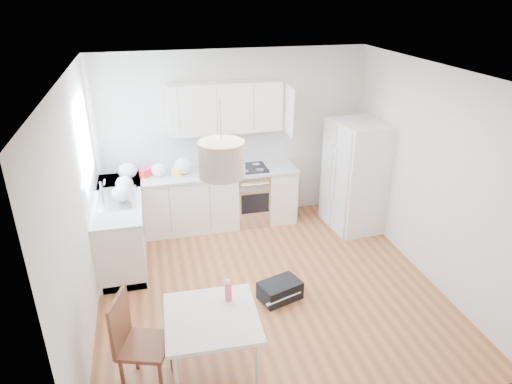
% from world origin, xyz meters
% --- Properties ---
extents(floor, '(4.20, 4.20, 0.00)m').
position_xyz_m(floor, '(0.00, 0.00, 0.00)').
color(floor, brown).
rests_on(floor, ground).
extents(ceiling, '(4.20, 4.20, 0.00)m').
position_xyz_m(ceiling, '(0.00, 0.00, 2.70)').
color(ceiling, white).
rests_on(ceiling, wall_back).
extents(wall_back, '(4.20, 0.00, 4.20)m').
position_xyz_m(wall_back, '(0.00, 2.10, 1.35)').
color(wall_back, beige).
rests_on(wall_back, floor).
extents(wall_left, '(0.00, 4.20, 4.20)m').
position_xyz_m(wall_left, '(-2.10, 0.00, 1.35)').
color(wall_left, beige).
rests_on(wall_left, floor).
extents(wall_right, '(0.00, 4.20, 4.20)m').
position_xyz_m(wall_right, '(2.10, 0.00, 1.35)').
color(wall_right, beige).
rests_on(wall_right, floor).
extents(window_glassblock, '(0.02, 1.00, 1.00)m').
position_xyz_m(window_glassblock, '(-2.09, 1.15, 1.75)').
color(window_glassblock, '#BFE0F9').
rests_on(window_glassblock, wall_left).
extents(cabinets_back, '(3.00, 0.60, 0.88)m').
position_xyz_m(cabinets_back, '(-0.60, 1.80, 0.44)').
color(cabinets_back, silver).
rests_on(cabinets_back, floor).
extents(cabinets_left, '(0.60, 1.80, 0.88)m').
position_xyz_m(cabinets_left, '(-1.80, 1.20, 0.44)').
color(cabinets_left, silver).
rests_on(cabinets_left, floor).
extents(counter_back, '(3.02, 0.64, 0.04)m').
position_xyz_m(counter_back, '(-0.60, 1.80, 0.90)').
color(counter_back, '#AEB1B3').
rests_on(counter_back, cabinets_back).
extents(counter_left, '(0.64, 1.82, 0.04)m').
position_xyz_m(counter_left, '(-1.80, 1.20, 0.90)').
color(counter_left, '#AEB1B3').
rests_on(counter_left, cabinets_left).
extents(backsplash_back, '(3.00, 0.01, 0.58)m').
position_xyz_m(backsplash_back, '(-0.60, 2.09, 1.21)').
color(backsplash_back, white).
rests_on(backsplash_back, wall_back).
extents(backsplash_left, '(0.01, 1.80, 0.58)m').
position_xyz_m(backsplash_left, '(-2.09, 1.20, 1.21)').
color(backsplash_left, white).
rests_on(backsplash_left, wall_left).
extents(upper_cabinets, '(1.70, 0.32, 0.75)m').
position_xyz_m(upper_cabinets, '(-0.15, 1.94, 1.88)').
color(upper_cabinets, silver).
rests_on(upper_cabinets, wall_back).
extents(range_oven, '(0.50, 0.61, 0.88)m').
position_xyz_m(range_oven, '(0.20, 1.80, 0.44)').
color(range_oven, silver).
rests_on(range_oven, floor).
extents(sink, '(0.50, 0.80, 0.16)m').
position_xyz_m(sink, '(-1.80, 1.15, 0.92)').
color(sink, silver).
rests_on(sink, counter_left).
extents(refrigerator, '(0.89, 0.92, 1.71)m').
position_xyz_m(refrigerator, '(1.75, 1.25, 0.85)').
color(refrigerator, white).
rests_on(refrigerator, floor).
extents(dining_table, '(0.91, 0.91, 0.69)m').
position_xyz_m(dining_table, '(-0.89, -1.26, 0.62)').
color(dining_table, beige).
rests_on(dining_table, floor).
extents(dining_chair, '(0.54, 0.54, 1.01)m').
position_xyz_m(dining_chair, '(-1.53, -1.26, 0.51)').
color(dining_chair, '#4C2916').
rests_on(dining_chair, floor).
extents(drink_bottle, '(0.08, 0.08, 0.24)m').
position_xyz_m(drink_bottle, '(-0.69, -1.06, 0.81)').
color(drink_bottle, '#F54485').
rests_on(drink_bottle, dining_table).
extents(gym_bag, '(0.57, 0.46, 0.23)m').
position_xyz_m(gym_bag, '(0.08, -0.28, 0.11)').
color(gym_bag, black).
rests_on(gym_bag, floor).
extents(pendant_lamp, '(0.42, 0.42, 0.31)m').
position_xyz_m(pendant_lamp, '(-0.72, -1.06, 2.18)').
color(pendant_lamp, beige).
rests_on(pendant_lamp, ceiling).
extents(grocery_bag_a, '(0.27, 0.23, 0.24)m').
position_xyz_m(grocery_bag_a, '(-1.66, 1.84, 1.04)').
color(grocery_bag_a, white).
rests_on(grocery_bag_a, counter_back).
extents(grocery_bag_b, '(0.22, 0.19, 0.20)m').
position_xyz_m(grocery_bag_b, '(-1.20, 1.81, 1.02)').
color(grocery_bag_b, white).
rests_on(grocery_bag_b, counter_back).
extents(grocery_bag_c, '(0.28, 0.24, 0.25)m').
position_xyz_m(grocery_bag_c, '(-0.83, 1.83, 1.05)').
color(grocery_bag_c, white).
rests_on(grocery_bag_c, counter_back).
extents(grocery_bag_d, '(0.24, 0.20, 0.21)m').
position_xyz_m(grocery_bag_d, '(-1.70, 1.40, 1.03)').
color(grocery_bag_d, white).
rests_on(grocery_bag_d, counter_back).
extents(grocery_bag_e, '(0.25, 0.21, 0.22)m').
position_xyz_m(grocery_bag_e, '(-1.73, 1.05, 1.03)').
color(grocery_bag_e, white).
rests_on(grocery_bag_e, counter_left).
extents(snack_orange, '(0.19, 0.14, 0.11)m').
position_xyz_m(snack_orange, '(-0.50, 1.85, 0.98)').
color(snack_orange, orange).
rests_on(snack_orange, counter_back).
extents(snack_yellow, '(0.18, 0.17, 0.11)m').
position_xyz_m(snack_yellow, '(-0.94, 1.79, 0.97)').
color(snack_yellow, yellow).
rests_on(snack_yellow, counter_back).
extents(snack_red, '(0.20, 0.19, 0.12)m').
position_xyz_m(snack_red, '(-1.40, 1.86, 0.98)').
color(snack_red, red).
rests_on(snack_red, counter_back).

